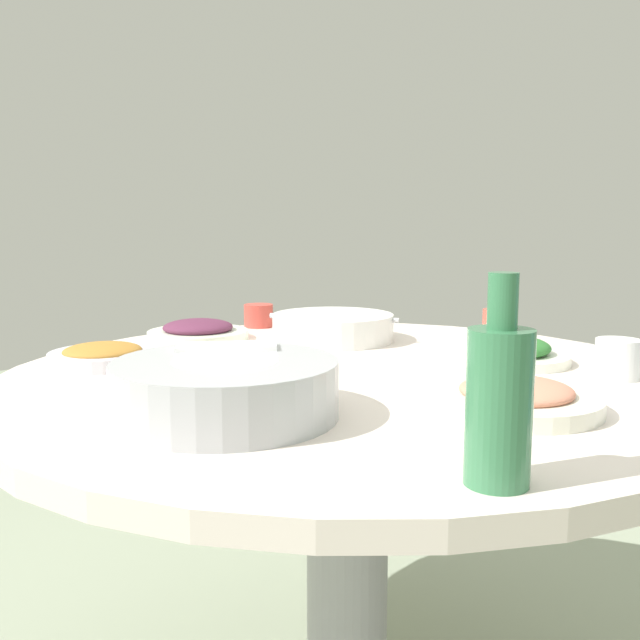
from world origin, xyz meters
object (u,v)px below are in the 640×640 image
object	(u,v)px
dish_shrimp	(516,398)
green_bottle	(499,401)
dish_eggplant	(198,331)
tea_cup_far	(499,326)
dish_greens	(511,352)
dish_tofu_braise	(103,355)
rice_bowl	(226,387)
soup_bowl	(333,328)
tea_cup_near	(259,316)
tea_cup_side	(618,359)
round_dining_table	(348,445)

from	to	relation	value
dish_shrimp	green_bottle	bearing A→B (deg)	-149.21
dish_eggplant	tea_cup_far	size ratio (longest dim) A/B	3.08
dish_greens	dish_tofu_braise	world-z (taller)	dish_greens
rice_bowl	soup_bowl	xyz separation A→B (m)	(0.53, 0.38, -0.01)
soup_bowl	tea_cup_far	distance (m)	0.38
rice_bowl	dish_greens	distance (m)	0.63
soup_bowl	tea_cup_near	distance (m)	0.28
dish_greens	tea_cup_far	xyz separation A→B (m)	(0.17, 0.16, 0.02)
dish_eggplant	tea_cup_side	size ratio (longest dim) A/B	3.01
soup_bowl	green_bottle	size ratio (longest dim) A/B	1.24
green_bottle	tea_cup_far	world-z (taller)	green_bottle
tea_cup_far	tea_cup_side	distance (m)	0.38
dish_tofu_braise	tea_cup_far	distance (m)	0.86
rice_bowl	dish_tofu_braise	size ratio (longest dim) A/B	1.57
dish_eggplant	tea_cup_side	xyz separation A→B (m)	(0.36, -0.82, 0.02)
rice_bowl	tea_cup_side	xyz separation A→B (m)	(0.65, -0.23, -0.01)
soup_bowl	dish_shrimp	bearing A→B (deg)	-106.62
dish_eggplant	dish_tofu_braise	size ratio (longest dim) A/B	1.15
round_dining_table	dish_shrimp	size ratio (longest dim) A/B	5.12
rice_bowl	dish_eggplant	world-z (taller)	rice_bowl
tea_cup_far	dish_eggplant	bearing A→B (deg)	137.39
dish_greens	green_bottle	bearing A→B (deg)	-146.48
soup_bowl	dish_shrimp	xyz separation A→B (m)	(-0.18, -0.62, -0.01)
dish_greens	tea_cup_near	distance (m)	0.70
dish_greens	tea_cup_near	xyz separation A→B (m)	(-0.11, 0.69, 0.01)
round_dining_table	soup_bowl	world-z (taller)	soup_bowl
dish_shrimp	tea_cup_far	world-z (taller)	tea_cup_far
dish_eggplant	dish_tofu_braise	distance (m)	0.31
dish_greens	dish_tofu_braise	size ratio (longest dim) A/B	1.10
dish_tofu_braise	tea_cup_far	bearing A→B (deg)	-23.15
tea_cup_near	dish_tofu_braise	bearing A→B (deg)	-158.61
rice_bowl	tea_cup_far	distance (m)	0.81
rice_bowl	tea_cup_near	xyz separation A→B (m)	(0.51, 0.65, -0.01)
tea_cup_near	dish_greens	bearing A→B (deg)	-80.53
dish_tofu_braise	tea_cup_near	distance (m)	0.54
rice_bowl	soup_bowl	bearing A→B (deg)	35.56
green_bottle	tea_cup_near	bearing A→B (deg)	67.65
dish_eggplant	tea_cup_near	size ratio (longest dim) A/B	3.10
round_dining_table	dish_tofu_braise	bearing A→B (deg)	131.18
soup_bowl	dish_tofu_braise	bearing A→B (deg)	170.89
rice_bowl	tea_cup_far	xyz separation A→B (m)	(0.80, 0.12, -0.01)
tea_cup_far	rice_bowl	bearing A→B (deg)	-171.43
dish_shrimp	green_bottle	world-z (taller)	green_bottle
dish_eggplant	rice_bowl	bearing A→B (deg)	-116.77
soup_bowl	dish_tofu_braise	size ratio (longest dim) A/B	1.37
green_bottle	tea_cup_near	world-z (taller)	green_bottle
tea_cup_near	rice_bowl	bearing A→B (deg)	-128.12
rice_bowl	green_bottle	world-z (taller)	green_bottle
round_dining_table	green_bottle	xyz separation A→B (m)	(-0.24, -0.50, 0.23)
tea_cup_near	tea_cup_side	xyz separation A→B (m)	(0.14, -0.89, 0.01)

